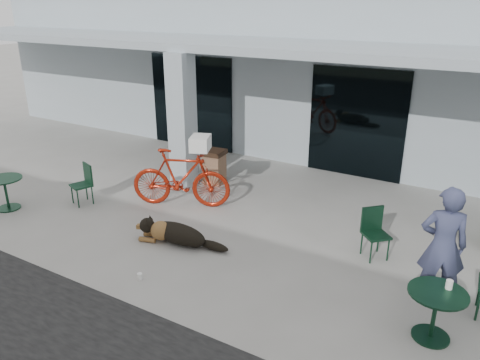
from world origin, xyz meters
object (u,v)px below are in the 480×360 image
Objects in this scene: cafe_table_near at (6,194)px; cafe_table_far at (434,315)px; cafe_chair_far_a at (376,234)px; trash_receptacle at (214,167)px; dog at (178,233)px; cafe_chair_near at (81,185)px; person at (443,246)px; bicycle at (181,178)px.

cafe_table_near is 0.98× the size of cafe_table_far.
trash_receptacle is (-4.34, 1.54, -0.03)m from cafe_chair_far_a.
dog is at bearing 175.63° from cafe_table_far.
dog is 4.47m from cafe_table_far.
cafe_chair_near is (-2.92, 0.37, 0.22)m from dog.
cafe_table_near is 0.41× the size of person.
bicycle is 2.82× the size of cafe_table_far.
cafe_chair_far_a is at bearing 126.22° from cafe_table_far.
cafe_chair_far_a is 4.60m from trash_receptacle.
cafe_chair_near is (1.17, 1.00, 0.10)m from cafe_table_near.
cafe_chair_near is at bearing 40.40° from cafe_table_near.
dog is 1.60× the size of trash_receptacle.
bicycle reaches higher than trash_receptacle.
person is (8.44, 1.18, 0.56)m from cafe_table_near.
cafe_table_far is at bearing -98.96° from cafe_chair_far_a.
person reaches higher than cafe_table_far.
bicycle is at bearing 33.13° from cafe_table_near.
cafe_table_far is at bearing 79.96° from person.
person reaches higher than trash_receptacle.
cafe_chair_far_a is at bearing 15.00° from cafe_table_near.
cafe_chair_far_a is 1.06× the size of trash_receptacle.
person reaches higher than cafe_chair_far_a.
person is 5.95m from trash_receptacle.
dog is at bearing 12.45° from cafe_chair_near.
trash_receptacle is (-0.13, 1.48, -0.22)m from bicycle.
cafe_table_near is 8.55m from cafe_table_far.
dog is 1.77× the size of cafe_table_far.
bicycle is 1.59× the size of dog.
cafe_chair_far_a is (3.23, 1.34, 0.22)m from dog.
dog is 1.51× the size of cafe_chair_near.
cafe_chair_near is at bearing 95.21° from bicycle.
person reaches higher than bicycle.
dog is 1.81× the size of cafe_table_near.
person is at bearing 96.96° from cafe_table_far.
cafe_chair_near is at bearing -15.54° from person.
bicycle is 2.55× the size of trash_receptacle.
bicycle is 4.22m from cafe_chair_far_a.
cafe_table_far is 0.41× the size of person.
person is at bearing -9.78° from dog.
cafe_chair_far_a is at bearing -113.70° from bicycle.
cafe_chair_far_a reaches higher than cafe_table_near.
bicycle reaches higher than cafe_chair_far_a.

